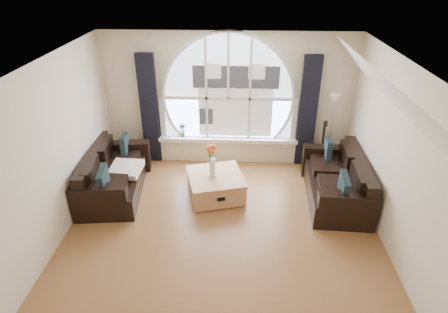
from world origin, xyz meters
TOP-DOWN VIEW (x-y plane):
  - ground at (0.00, 0.00)m, footprint 5.00×5.50m
  - ceiling at (0.00, 0.00)m, footprint 5.00×5.50m
  - wall_back at (0.00, 2.75)m, footprint 5.00×0.01m
  - wall_left at (-2.50, 0.00)m, footprint 0.01×5.50m
  - wall_right at (2.50, 0.00)m, footprint 0.01×5.50m
  - attic_slope at (2.20, 0.00)m, footprint 0.92×5.50m
  - arched_window at (0.00, 2.72)m, footprint 2.60×0.06m
  - window_sill at (0.00, 2.65)m, footprint 2.90×0.22m
  - window_frame at (0.00, 2.69)m, footprint 2.76×0.08m
  - neighbor_house at (0.15, 2.71)m, footprint 1.70×0.02m
  - curtain_left at (-1.60, 2.63)m, footprint 0.35×0.12m
  - curtain_right at (1.60, 2.63)m, footprint 0.35×0.12m
  - sofa_left at (-2.04, 1.35)m, footprint 1.13×1.95m
  - sofa_right at (1.98, 1.32)m, footprint 1.03×1.92m
  - coffee_chest at (-0.17, 1.31)m, footprint 1.18×1.18m
  - throw_blanket at (-1.81, 1.35)m, footprint 0.58×0.58m
  - vase_flowers at (-0.23, 1.31)m, footprint 0.24×0.24m
  - floor_lamp at (2.05, 2.45)m, footprint 0.24×0.24m
  - guitar at (1.94, 2.55)m, footprint 0.37×0.26m
  - potted_plant at (-0.95, 2.65)m, footprint 0.17×0.12m

SIDE VIEW (x-z plane):
  - ground at x=0.00m, z-range -0.01..0.01m
  - coffee_chest at x=-0.17m, z-range 0.00..0.47m
  - sofa_left at x=-2.04m, z-range -0.01..0.81m
  - sofa_right at x=1.98m, z-range -0.02..0.82m
  - throw_blanket at x=-1.81m, z-range 0.45..0.55m
  - window_sill at x=0.00m, z-range 0.47..0.55m
  - guitar at x=1.94m, z-range 0.00..1.06m
  - potted_plant at x=-0.95m, z-range 0.55..0.85m
  - floor_lamp at x=2.05m, z-range 0.00..1.60m
  - vase_flowers at x=-0.23m, z-range 0.47..1.17m
  - curtain_left at x=-1.60m, z-range 0.00..2.30m
  - curtain_right at x=1.60m, z-range 0.00..2.30m
  - wall_back at x=0.00m, z-range 0.00..2.70m
  - wall_left at x=-2.50m, z-range 0.00..2.70m
  - wall_right at x=2.50m, z-range 0.00..2.70m
  - neighbor_house at x=0.15m, z-range 0.75..2.25m
  - arched_window at x=0.00m, z-range 0.55..2.70m
  - window_frame at x=0.00m, z-range 0.55..2.70m
  - attic_slope at x=2.20m, z-range 1.99..2.71m
  - ceiling at x=0.00m, z-range 2.70..2.71m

